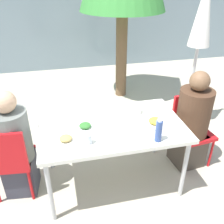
{
  "coord_description": "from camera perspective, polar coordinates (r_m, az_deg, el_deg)",
  "views": [
    {
      "loc": [
        -0.47,
        -2.05,
        2.12
      ],
      "look_at": [
        0.0,
        0.0,
        0.91
      ],
      "focal_mm": 40.0,
      "sensor_mm": 36.0,
      "label": 1
    }
  ],
  "objects": [
    {
      "name": "ground_plane",
      "position": [
        2.99,
        -0.0,
        -15.24
      ],
      "size": [
        24.0,
        24.0,
        0.0
      ],
      "primitive_type": "plane",
      "color": "#B2A893"
    },
    {
      "name": "building_facade",
      "position": [
        6.07,
        -9.16,
        23.72
      ],
      "size": [
        10.0,
        0.2,
        3.0
      ],
      "color": "gray",
      "rests_on": "ground"
    },
    {
      "name": "dining_table",
      "position": [
        2.54,
        -0.0,
        -4.06
      ],
      "size": [
        1.44,
        0.87,
        0.76
      ],
      "color": "silver",
      "rests_on": "ground"
    },
    {
      "name": "chair_left",
      "position": [
        2.7,
        -22.35,
        -9.72
      ],
      "size": [
        0.44,
        0.44,
        0.85
      ],
      "rotation": [
        0.0,
        0.0,
        -0.11
      ],
      "color": "red",
      "rests_on": "ground"
    },
    {
      "name": "person_left",
      "position": [
        2.71,
        -21.2,
        -7.64
      ],
      "size": [
        0.35,
        0.35,
        1.18
      ],
      "rotation": [
        0.0,
        0.0,
        -0.11
      ],
      "color": "#383842",
      "rests_on": "ground"
    },
    {
      "name": "chair_right",
      "position": [
        3.14,
        17.49,
        -2.7
      ],
      "size": [
        0.44,
        0.44,
        0.85
      ],
      "rotation": [
        0.0,
        0.0,
        -3.03
      ],
      "color": "red",
      "rests_on": "ground"
    },
    {
      "name": "person_right",
      "position": [
        3.03,
        17.76,
        -2.59
      ],
      "size": [
        0.37,
        0.37,
        1.2
      ],
      "rotation": [
        0.0,
        0.0,
        -3.03
      ],
      "color": "#473D33",
      "rests_on": "ground"
    },
    {
      "name": "closed_umbrella",
      "position": [
        3.54,
        19.86,
        18.7
      ],
      "size": [
        0.36,
        0.36,
        2.14
      ],
      "color": "#333333",
      "rests_on": "ground"
    },
    {
      "name": "plate_0",
      "position": [
        2.45,
        -6.15,
        -3.38
      ],
      "size": [
        0.21,
        0.21,
        0.06
      ],
      "color": "white",
      "rests_on": "dining_table"
    },
    {
      "name": "plate_1",
      "position": [
        2.54,
        9.85,
        -2.28
      ],
      "size": [
        0.24,
        0.24,
        0.07
      ],
      "color": "white",
      "rests_on": "dining_table"
    },
    {
      "name": "plate_2",
      "position": [
        2.3,
        -10.51,
        -6.22
      ],
      "size": [
        0.21,
        0.21,
        0.06
      ],
      "color": "white",
      "rests_on": "dining_table"
    },
    {
      "name": "bottle",
      "position": [
        2.27,
        10.64,
        -4.21
      ],
      "size": [
        0.06,
        0.06,
        0.23
      ],
      "color": "#334C8E",
      "rests_on": "dining_table"
    },
    {
      "name": "drinking_cup",
      "position": [
        2.24,
        -5.4,
        -6.14
      ],
      "size": [
        0.07,
        0.07,
        0.1
      ],
      "color": "silver",
      "rests_on": "dining_table"
    },
    {
      "name": "salad_bowl",
      "position": [
        2.73,
        5.27,
        0.48
      ],
      "size": [
        0.14,
        0.14,
        0.06
      ],
      "color": "white",
      "rests_on": "dining_table"
    }
  ]
}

